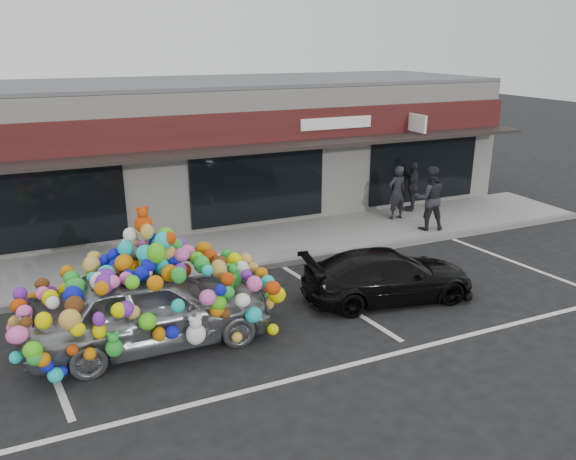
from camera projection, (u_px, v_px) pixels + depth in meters
name	position (u px, v px, depth m)	size (l,w,h in m)	color
ground	(217.00, 327.00, 11.35)	(90.00, 90.00, 0.00)	black
shop_building	(138.00, 151.00, 18.00)	(24.00, 7.20, 4.31)	silver
sidewalk	(173.00, 258.00, 14.80)	(26.00, 3.00, 0.15)	gray
kerb	(187.00, 279.00, 13.50)	(26.00, 0.18, 0.16)	slate
parking_stripe_left	(47.00, 356.00, 10.31)	(0.12, 4.40, 0.01)	silver
parking_stripe_mid	(335.00, 299.00, 12.59)	(0.12, 4.40, 0.01)	silver
parking_stripe_right	(517.00, 263.00, 14.65)	(0.12, 4.40, 0.01)	silver
lane_line	(361.00, 362.00, 10.12)	(14.00, 0.12, 0.01)	silver
toy_car	(150.00, 297.00, 10.49)	(3.26, 4.82, 2.81)	#B5BAC0
black_sedan	(388.00, 275.00, 12.47)	(3.87, 1.57, 1.12)	black
pedestrian_a	(397.00, 192.00, 17.61)	(0.62, 0.41, 1.71)	black
pedestrian_b	(429.00, 198.00, 16.57)	(0.93, 0.73, 1.92)	black
pedestrian_c	(412.00, 186.00, 18.49)	(0.40, 0.96, 1.64)	black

